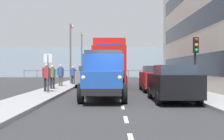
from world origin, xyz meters
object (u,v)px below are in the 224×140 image
car_red_kerbside_1 (154,78)px  street_sign (48,66)px  lorry_cargo_red (110,62)px  car_grey_oppositeside_0 (89,76)px  pedestrian_near_railing (47,75)px  pedestrian_couple_a (52,75)px  car_white_oppositeside_1 (93,74)px  traffic_light_near (196,52)px  pedestrian_by_lamp (73,74)px  lamp_post_promenade (71,47)px  car_black_kerbside_near (173,83)px  truck_vintage_blue (103,76)px  pedestrian_with_bag (61,73)px  lamp_post_far (82,51)px

car_red_kerbside_1 → street_sign: 7.09m
lorry_cargo_red → car_grey_oppositeside_0: bearing=-4.4°
car_red_kerbside_1 → pedestrian_near_railing: bearing=15.2°
pedestrian_near_railing → pedestrian_couple_a: (0.12, -2.16, -0.06)m
car_white_oppositeside_1 → pedestrian_near_railing: bearing=79.9°
traffic_light_near → pedestrian_by_lamp: bearing=-44.9°
pedestrian_couple_a → lamp_post_promenade: size_ratio=0.29×
lorry_cargo_red → car_grey_oppositeside_0: size_ratio=1.98×
car_black_kerbside_near → street_sign: bearing=-24.9°
car_red_kerbside_1 → car_grey_oppositeside_0: 6.50m
car_red_kerbside_1 → street_sign: (6.54, 2.63, 0.79)m
truck_vintage_blue → pedestrian_with_bag: (3.63, -8.03, -0.04)m
pedestrian_couple_a → truck_vintage_blue: bearing=124.5°
traffic_light_near → lamp_post_far: size_ratio=0.53×
street_sign → lamp_post_promenade: bearing=-88.6°
truck_vintage_blue → street_sign: bearing=-36.3°
truck_vintage_blue → car_white_oppositeside_1: 14.70m
pedestrian_near_railing → car_white_oppositeside_1: bearing=-100.1°
car_grey_oppositeside_0 → street_sign: size_ratio=1.84×
car_grey_oppositeside_0 → lamp_post_promenade: lamp_post_promenade is taller
lorry_cargo_red → pedestrian_couple_a: 5.63m
car_black_kerbside_near → street_sign: street_sign is taller
pedestrian_with_bag → lamp_post_promenade: lamp_post_promenade is taller
truck_vintage_blue → pedestrian_near_railing: size_ratio=3.31×
street_sign → lamp_post_far: bearing=-89.2°
lamp_post_promenade → traffic_light_near: bearing=130.4°
car_grey_oppositeside_0 → lamp_post_far: lamp_post_far is taller
pedestrian_couple_a → lamp_post_far: size_ratio=0.27×
car_red_kerbside_1 → lamp_post_far: lamp_post_far is taller
lamp_post_promenade → car_white_oppositeside_1: bearing=-136.9°
car_grey_oppositeside_0 → lamp_post_promenade: 4.68m
truck_vintage_blue → street_sign: 4.11m
truck_vintage_blue → pedestrian_couple_a: 6.50m
car_red_kerbside_1 → pedestrian_near_railing: pedestrian_near_railing is taller
lorry_cargo_red → lamp_post_promenade: lamp_post_promenade is taller
car_red_kerbside_1 → street_sign: bearing=21.9°
truck_vintage_blue → car_red_kerbside_1: truck_vintage_blue is taller
lorry_cargo_red → pedestrian_by_lamp: lorry_cargo_red is taller
lamp_post_promenade → lamp_post_far: size_ratio=0.94×
truck_vintage_blue → pedestrian_couple_a: size_ratio=3.50×
pedestrian_couple_a → pedestrian_by_lamp: (-0.67, -5.31, -0.02)m
truck_vintage_blue → car_grey_oppositeside_0: truck_vintage_blue is taller
pedestrian_by_lamp → lamp_post_far: 12.17m
pedestrian_by_lamp → car_grey_oppositeside_0: bearing=140.7°
car_black_kerbside_near → pedestrian_with_bag: bearing=-51.5°
car_white_oppositeside_1 → traffic_light_near: size_ratio=1.33×
truck_vintage_blue → lamp_post_promenade: (3.54, -12.73, 2.37)m
lamp_post_promenade → lamp_post_far: 9.78m
pedestrian_with_bag → lamp_post_promenade: size_ratio=0.30×
lorry_cargo_red → pedestrian_couple_a: (3.88, 3.96, -0.98)m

